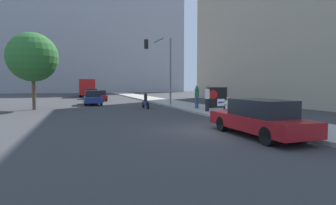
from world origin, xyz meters
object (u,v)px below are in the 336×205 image
at_px(jogger_on_sidewalk, 207,98).
at_px(car_on_road_nearest, 93,98).
at_px(seated_protester, 228,106).
at_px(protest_banner, 217,98).
at_px(car_on_road_midblock, 99,96).
at_px(motorcycle_on_road, 146,102).
at_px(traffic_light_pole, 162,60).
at_px(pedestrian_behind, 197,96).
at_px(street_tree_near_curb, 33,57).
at_px(city_bus_on_road, 86,87).
at_px(car_on_road_distant, 92,94).
at_px(parked_car_curbside, 259,118).

bearing_deg(jogger_on_sidewalk, car_on_road_nearest, -90.97).
relative_size(seated_protester, protest_banner, 0.66).
xyz_separation_m(car_on_road_midblock, motorcycle_on_road, (3.08, -12.85, -0.13)).
bearing_deg(seated_protester, traffic_light_pole, 117.21).
bearing_deg(pedestrian_behind, car_on_road_midblock, 5.92).
relative_size(pedestrian_behind, car_on_road_nearest, 0.40).
xyz_separation_m(seated_protester, traffic_light_pole, (-0.95, 10.11, 3.56)).
bearing_deg(street_tree_near_curb, city_bus_on_road, 79.67).
bearing_deg(seated_protester, car_on_road_distant, 125.90).
bearing_deg(seated_protester, street_tree_near_curb, 160.70).
distance_m(protest_banner, car_on_road_midblock, 18.62).
distance_m(jogger_on_sidewalk, car_on_road_nearest, 13.69).
relative_size(pedestrian_behind, protest_banner, 1.04).
xyz_separation_m(car_on_road_midblock, city_bus_on_road, (-1.14, 15.00, 1.05)).
relative_size(city_bus_on_road, motorcycle_on_road, 5.01).
distance_m(car_on_road_nearest, car_on_road_distant, 11.90).
height_order(jogger_on_sidewalk, car_on_road_nearest, jogger_on_sidewalk).
bearing_deg(seated_protester, jogger_on_sidewalk, 107.23).
relative_size(parked_car_curbside, car_on_road_distant, 1.08).
bearing_deg(jogger_on_sidewalk, city_bus_on_road, -110.74).
relative_size(city_bus_on_road, street_tree_near_curb, 1.78).
xyz_separation_m(jogger_on_sidewalk, street_tree_near_curb, (-12.17, 7.16, 3.19)).
bearing_deg(street_tree_near_curb, car_on_road_midblock, 61.90).
bearing_deg(protest_banner, seated_protester, -111.47).
xyz_separation_m(parked_car_curbside, motorcycle_on_road, (-1.24, 13.56, -0.17)).
distance_m(protest_banner, street_tree_near_curb, 15.25).
bearing_deg(car_on_road_distant, seated_protester, -75.92).
bearing_deg(parked_car_curbside, street_tree_near_curb, 123.57).
height_order(parked_car_curbside, motorcycle_on_road, parked_car_curbside).
xyz_separation_m(pedestrian_behind, motorcycle_on_road, (-3.55, 2.84, -0.55)).
bearing_deg(parked_car_curbside, motorcycle_on_road, 95.23).
distance_m(jogger_on_sidewalk, motorcycle_on_road, 6.25).
xyz_separation_m(traffic_light_pole, parked_car_curbside, (-0.75, -15.09, -3.62)).
distance_m(car_on_road_nearest, street_tree_near_curb, 7.44).
distance_m(seated_protester, protest_banner, 4.87).
bearing_deg(traffic_light_pole, car_on_road_nearest, 142.55).
height_order(car_on_road_nearest, car_on_road_distant, car_on_road_distant).
bearing_deg(pedestrian_behind, city_bus_on_road, -2.77).
distance_m(traffic_light_pole, car_on_road_distant, 17.91).
distance_m(pedestrian_behind, city_bus_on_road, 31.67).
relative_size(parked_car_curbside, city_bus_on_road, 0.42).
relative_size(protest_banner, car_on_road_distant, 0.40).
bearing_deg(car_on_road_nearest, jogger_on_sidewalk, -57.61).
relative_size(protest_banner, traffic_light_pole, 0.28).
bearing_deg(seated_protester, motorcycle_on_road, 130.80).
bearing_deg(pedestrian_behind, parked_car_curbside, 150.85).
bearing_deg(pedestrian_behind, car_on_road_distant, 2.22).
bearing_deg(parked_car_curbside, protest_banner, 69.85).
bearing_deg(car_on_road_distant, jogger_on_sidewalk, -73.48).
distance_m(traffic_light_pole, parked_car_curbside, 15.54).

